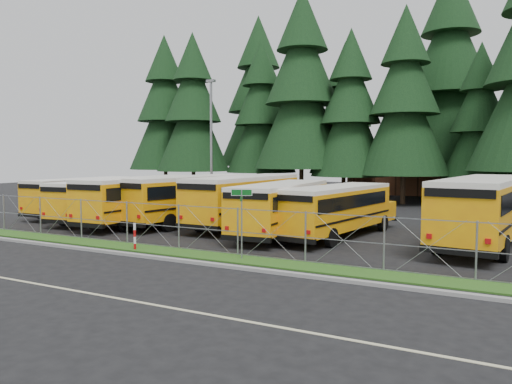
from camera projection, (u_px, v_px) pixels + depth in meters
ground at (211, 248)px, 22.35m from camera, size 120.00×120.00×0.00m
curb at (167, 259)px, 19.63m from camera, size 50.00×0.25×0.12m
grass_verge at (188, 254)px, 20.86m from camera, size 50.00×1.40×0.06m
road_lane_line at (67, 289)px, 15.33m from camera, size 50.00×0.12×0.01m
chainlink_fence at (198, 229)px, 21.41m from camera, size 44.00×0.10×2.00m
brick_building at (459, 167)px, 54.45m from camera, size 22.00×10.00×6.00m
bus_0 at (86, 197)px, 34.64m from camera, size 2.70×10.00×2.60m
bus_1 at (109, 200)px, 31.83m from camera, size 3.37×10.10×2.60m
bus_2 at (146, 201)px, 30.28m from camera, size 3.01×11.01×2.86m
bus_3 at (193, 200)px, 30.38m from camera, size 4.02×11.38×2.92m
bus_4 at (248, 201)px, 29.42m from camera, size 2.72×11.28×2.95m
bus_5 at (284, 209)px, 25.98m from camera, size 3.27×10.53×2.72m
bus_6 at (339, 212)px, 25.23m from camera, size 3.64×10.22×2.62m
bus_east at (486, 212)px, 22.77m from camera, size 4.10×12.20×3.14m
street_sign at (242, 209)px, 19.57m from camera, size 0.79×0.52×2.81m
striped_bollard at (135, 237)px, 21.69m from camera, size 0.11×0.11×1.20m
light_standard at (211, 139)px, 39.49m from camera, size 0.70×0.35×10.14m
conifer_0 at (165, 114)px, 57.63m from camera, size 8.17×8.17×18.08m
conifer_1 at (193, 114)px, 53.68m from camera, size 7.87×7.87×17.40m
conifer_2 at (261, 118)px, 53.15m from camera, size 7.47×7.47×16.51m
conifer_3 at (302, 94)px, 47.85m from camera, size 9.14×9.14×20.22m
conifer_4 at (350, 115)px, 45.39m from camera, size 7.11×7.11×15.72m
conifer_5 at (405, 105)px, 42.77m from camera, size 7.71×7.71×17.05m
conifer_6 at (480, 124)px, 41.25m from camera, size 6.13×6.13×13.55m
conifer_10 at (258, 104)px, 59.35m from camera, size 9.38×9.38×20.75m
conifer_11 at (344, 119)px, 52.23m from camera, size 7.25×7.25×16.04m
conifer_12 at (449, 83)px, 47.42m from camera, size 10.06×10.06×22.24m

